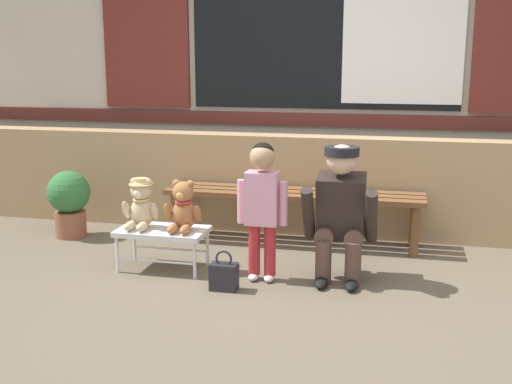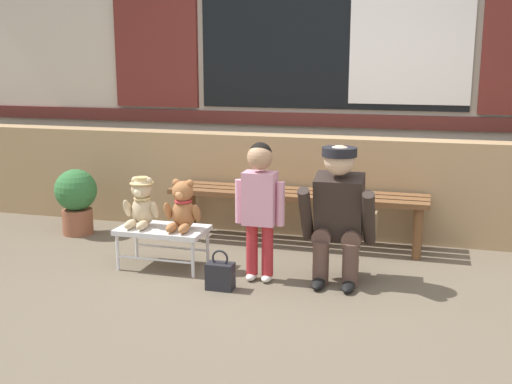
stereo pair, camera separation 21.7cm
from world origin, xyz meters
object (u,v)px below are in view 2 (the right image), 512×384
Objects in this scene: teddy_bear_with_hat at (142,203)px; teddy_bear_plain at (183,207)px; potted_plant at (76,198)px; handbag_on_ground at (220,275)px; adult_crouching at (340,213)px; small_display_bench at (163,232)px; child_standing at (260,196)px; wooden_bench_long at (296,200)px.

teddy_bear_plain is at bearing -0.13° from teddy_bear_with_hat.
teddy_bear_with_hat is at bearing -33.45° from potted_plant.
adult_crouching is at bearing 26.51° from handbag_on_ground.
small_display_bench is 0.65m from handbag_on_ground.
teddy_bear_with_hat is at bearing 179.87° from teddy_bear_plain.
teddy_bear_with_hat is 0.64× the size of potted_plant.
teddy_bear_plain is at bearing 141.35° from handbag_on_ground.
adult_crouching is 1.67× the size of potted_plant.
small_display_bench is at bearing -29.47° from potted_plant.
child_standing is 1.01× the size of adult_crouching.
child_standing reaches higher than adult_crouching.
wooden_bench_long is 7.72× the size of handbag_on_ground.
potted_plant is (-1.89, -0.23, -0.05)m from wooden_bench_long.
teddy_bear_plain is 0.38× the size of adult_crouching.
teddy_bear_plain is (0.32, -0.00, -0.01)m from teddy_bear_with_hat.
teddy_bear_with_hat reaches higher than small_display_bench.
handbag_on_ground is 1.88m from potted_plant.
teddy_bear_plain is at bearing -177.12° from adult_crouching.
child_standing is (0.91, -0.07, 0.12)m from teddy_bear_with_hat.
teddy_bear_with_hat is at bearing 175.80° from child_standing.
teddy_bear_plain is 1.39m from potted_plant.
adult_crouching is (1.44, 0.06, 0.01)m from teddy_bear_with_hat.
small_display_bench is at bearing -179.49° from teddy_bear_plain.
adult_crouching reaches higher than handbag_on_ground.
handbag_on_ground is (-0.26, -1.15, -0.28)m from wooden_bench_long.
child_standing is at bearing -6.39° from teddy_bear_plain.
small_display_bench is 1.76× the size of teddy_bear_with_hat.
teddy_bear_with_hat is 0.38× the size of adult_crouching.
child_standing is at bearing -4.20° from teddy_bear_with_hat.
small_display_bench is 2.35× the size of handbag_on_ground.
potted_plant is (-1.08, 0.61, 0.06)m from small_display_bench.
adult_crouching is at bearing 2.88° from teddy_bear_plain.
wooden_bench_long is at bearing 40.81° from teddy_bear_with_hat.
wooden_bench_long is at bearing 77.10° from handbag_on_ground.
child_standing is at bearing -4.93° from small_display_bench.
child_standing is (0.75, -0.06, 0.33)m from small_display_bench.
teddy_bear_with_hat is at bearing 156.34° from handbag_on_ground.
child_standing is at bearing -166.94° from adult_crouching.
wooden_bench_long is 1.21m from handbag_on_ground.
adult_crouching is 2.43m from potted_plant.
adult_crouching is (1.12, 0.06, 0.02)m from teddy_bear_plain.
teddy_bear_with_hat is (-0.16, 0.00, 0.21)m from small_display_bench.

